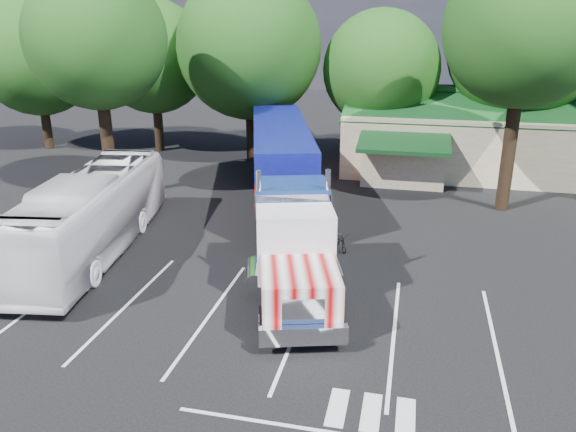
% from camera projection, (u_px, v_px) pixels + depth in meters
% --- Properties ---
extents(ground, '(120.00, 120.00, 0.00)m').
position_uv_depth(ground, '(257.00, 250.00, 25.34)').
color(ground, black).
rests_on(ground, ground).
extents(event_hall, '(24.20, 14.12, 5.55)m').
position_uv_depth(event_hall, '(522.00, 138.00, 38.09)').
color(event_hall, beige).
rests_on(event_hall, ground).
extents(tree_row_a, '(9.00, 9.00, 11.68)m').
position_uv_depth(tree_row_a, '(37.00, 56.00, 42.74)').
color(tree_row_a, black).
rests_on(tree_row_a, ground).
extents(tree_row_b, '(8.40, 8.40, 11.35)m').
position_uv_depth(tree_row_b, '(153.00, 57.00, 42.05)').
color(tree_row_b, black).
rests_on(tree_row_b, ground).
extents(tree_row_c, '(10.00, 10.00, 13.05)m').
position_uv_depth(tree_row_c, '(249.00, 47.00, 38.60)').
color(tree_row_c, black).
rests_on(tree_row_c, ground).
extents(tree_row_d, '(8.00, 8.00, 10.60)m').
position_uv_depth(tree_row_d, '(381.00, 69.00, 38.39)').
color(tree_row_d, black).
rests_on(tree_row_d, ground).
extents(tree_row_e, '(9.60, 9.60, 12.90)m').
position_uv_depth(tree_row_e, '(523.00, 47.00, 36.46)').
color(tree_row_e, black).
rests_on(tree_row_e, ground).
extents(tree_near_left, '(7.60, 7.60, 12.65)m').
position_uv_depth(tree_near_left, '(96.00, 39.00, 30.12)').
color(tree_near_left, black).
rests_on(tree_near_left, ground).
extents(tree_near_right, '(8.00, 8.00, 13.50)m').
position_uv_depth(tree_near_right, '(525.00, 27.00, 27.58)').
color(tree_near_right, black).
rests_on(tree_near_right, ground).
extents(semi_truck, '(8.94, 22.37, 4.71)m').
position_uv_depth(semi_truck, '(283.00, 171.00, 28.02)').
color(semi_truck, black).
rests_on(semi_truck, ground).
extents(woman, '(0.54, 0.65, 1.53)m').
position_uv_depth(woman, '(291.00, 237.00, 24.75)').
color(woman, black).
rests_on(woman, ground).
extents(bicycle, '(1.17, 1.71, 0.85)m').
position_uv_depth(bicycle, '(341.00, 240.00, 25.34)').
color(bicycle, black).
rests_on(bicycle, ground).
extents(tour_bus, '(4.92, 13.01, 3.54)m').
position_uv_depth(tour_bus, '(91.00, 214.00, 24.54)').
color(tour_bus, silver).
rests_on(tour_bus, ground).
extents(silver_sedan, '(4.26, 1.71, 1.38)m').
position_uv_depth(silver_sedan, '(388.00, 166.00, 36.93)').
color(silver_sedan, '#98999F').
rests_on(silver_sedan, ground).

